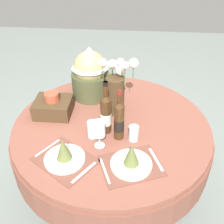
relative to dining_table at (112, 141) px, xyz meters
The scene contains 12 objects.
ground 0.60m from the dining_table, ahead, with size 8.00×8.00×0.00m, color gray.
dining_table is the anchor object (origin of this frame).
place_setting_left 0.48m from the dining_table, 124.12° to the right, with size 0.43×0.41×0.16m.
place_setting_right 0.44m from the dining_table, 68.56° to the right, with size 0.41×0.37×0.16m.
flower_vase 0.38m from the dining_table, 83.55° to the left, with size 0.26×0.23×0.44m.
wine_bottle_left 0.32m from the dining_table, 65.63° to the right, with size 0.07×0.07×0.35m.
wine_bottle_centre 0.31m from the dining_table, 112.29° to the right, with size 0.07×0.07×0.37m.
wine_glass_left 0.36m from the dining_table, 104.34° to the right, with size 0.08×0.08×0.18m.
tumbler_near_left 0.28m from the dining_table, 129.52° to the right, with size 0.06×0.06×0.12m, color silver.
tumbler_near_right 0.29m from the dining_table, 43.01° to the right, with size 0.06×0.06×0.10m, color silver.
gift_tub_back_left 0.55m from the dining_table, 118.33° to the left, with size 0.29×0.29×0.40m.
woven_basket_side_left 0.49m from the dining_table, 167.90° to the left, with size 0.26×0.22×0.17m.
Camera 1 is at (0.13, -1.45, 1.92)m, focal length 43.60 mm.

